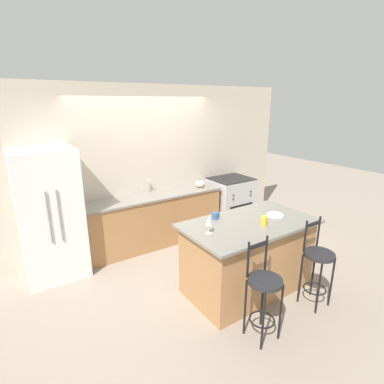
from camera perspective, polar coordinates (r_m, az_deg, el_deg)
The scene contains 14 objects.
ground_plane at distance 5.19m, azimuth -5.26°, elevation -10.98°, with size 18.00×18.00×0.00m, color gray.
wall_back at distance 5.28m, azimuth -9.00°, elevation 4.99°, with size 6.00×0.07×2.70m.
back_counter at distance 5.29m, azimuth -7.21°, elevation -5.12°, with size 2.44×0.63×0.90m.
sink_faucet at distance 5.26m, azimuth -8.35°, elevation 1.46°, with size 0.02×0.13×0.22m.
kitchen_island at distance 4.08m, azimuth 10.54°, elevation -11.84°, with size 1.71×0.98×0.96m.
refrigerator at distance 4.61m, azimuth -25.43°, elevation -3.88°, with size 0.80×0.76×1.83m.
oven_range at distance 6.10m, azimuth 7.24°, elevation -1.78°, with size 0.79×0.69×0.96m.
bar_stool_near at distance 3.31m, azimuth 13.49°, elevation -17.64°, with size 0.36×0.36×1.10m.
bar_stool_far at distance 3.98m, azimuth 22.79°, elevation -12.23°, with size 0.36×0.36×1.10m.
dinner_plate at distance 4.16m, azimuth 15.52°, elevation -4.21°, with size 0.23×0.23×0.02m.
wine_glass at distance 3.45m, azimuth 3.24°, elevation -5.52°, with size 0.07×0.07×0.22m.
coffee_mug at distance 3.91m, azimuth 4.45°, elevation -4.50°, with size 0.12×0.09×0.09m.
tumbler_cup at distance 3.79m, azimuth 13.52°, elevation -5.37°, with size 0.08×0.08×0.12m.
pumpkin_decoration at distance 5.52m, azimuth 1.47°, elevation 1.58°, with size 0.16×0.16×0.15m.
Camera 1 is at (-2.13, -4.07, 2.43)m, focal length 28.00 mm.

